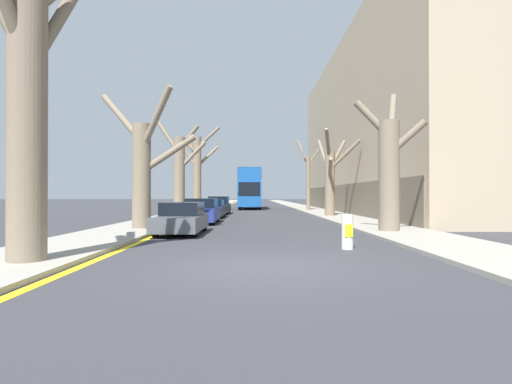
# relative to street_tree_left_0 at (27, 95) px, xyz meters

# --- Properties ---
(ground_plane) EXTENTS (300.00, 300.00, 0.00)m
(ground_plane) POSITION_rel_street_tree_left_0_xyz_m (5.45, -0.19, -3.91)
(ground_plane) COLOR #333338
(sidewalk_left) EXTENTS (3.12, 120.00, 0.12)m
(sidewalk_left) POSITION_rel_street_tree_left_0_xyz_m (-0.42, 49.81, -3.85)
(sidewalk_left) COLOR gray
(sidewalk_left) RESTS_ON ground
(sidewalk_right) EXTENTS (3.12, 120.00, 0.12)m
(sidewalk_right) POSITION_rel_street_tree_left_0_xyz_m (11.31, 49.81, -3.85)
(sidewalk_right) COLOR gray
(sidewalk_right) RESTS_ON ground
(building_facade_right) EXTENTS (10.08, 38.77, 15.18)m
(building_facade_right) POSITION_rel_street_tree_left_0_xyz_m (17.86, 27.57, 3.66)
(building_facade_right) COLOR tan
(building_facade_right) RESTS_ON ground
(kerb_line_stripe) EXTENTS (0.24, 120.00, 0.01)m
(kerb_line_stripe) POSITION_rel_street_tree_left_0_xyz_m (1.32, 49.81, -3.91)
(kerb_line_stripe) COLOR yellow
(kerb_line_stripe) RESTS_ON ground
(street_tree_left_0) EXTENTS (3.04, 3.61, 7.82)m
(street_tree_left_0) POSITION_rel_street_tree_left_0_xyz_m (0.00, 0.00, 0.00)
(street_tree_left_0) COLOR #7A6B56
(street_tree_left_0) RESTS_ON ground
(street_tree_left_1) EXTENTS (4.84, 2.91, 6.54)m
(street_tree_left_1) POSITION_rel_street_tree_left_0_xyz_m (0.15, 9.02, -1.02)
(street_tree_left_1) COLOR #7A6B56
(street_tree_left_1) RESTS_ON ground
(street_tree_left_2) EXTENTS (3.67, 1.49, 6.86)m
(street_tree_left_2) POSITION_rel_street_tree_left_0_xyz_m (0.03, 18.75, -0.75)
(street_tree_left_2) COLOR #7A6B56
(street_tree_left_2) RESTS_ON ground
(street_tree_left_3) EXTENTS (3.72, 2.90, 8.04)m
(street_tree_left_3) POSITION_rel_street_tree_left_0_xyz_m (-0.07, 28.31, 0.05)
(street_tree_left_3) COLOR #7A6B56
(street_tree_left_3) RESTS_ON ground
(street_tree_right_0) EXTENTS (2.88, 2.45, 6.23)m
(street_tree_right_0) POSITION_rel_street_tree_left_0_xyz_m (10.93, 7.62, -1.20)
(street_tree_right_0) COLOR #7A6B56
(street_tree_right_0) RESTS_ON ground
(street_tree_right_1) EXTENTS (2.68, 4.27, 6.29)m
(street_tree_right_1) POSITION_rel_street_tree_left_0_xyz_m (10.83, 19.93, -0.97)
(street_tree_right_1) COLOR #7A6B56
(street_tree_right_1) RESTS_ON ground
(street_tree_right_2) EXTENTS (2.55, 1.92, 7.37)m
(street_tree_right_2) POSITION_rel_street_tree_left_0_xyz_m (10.66, 30.97, -0.69)
(street_tree_right_2) COLOR #7A6B56
(street_tree_right_2) RESTS_ON ground
(double_decker_bus) EXTENTS (2.56, 10.43, 4.57)m
(double_decker_bus) POSITION_rel_street_tree_left_0_xyz_m (4.76, 37.69, -1.33)
(double_decker_bus) COLOR #19519E
(double_decker_bus) RESTS_ON ground
(parked_car_0) EXTENTS (1.77, 4.24, 1.31)m
(parked_car_0) POSITION_rel_street_tree_left_0_xyz_m (2.21, 7.48, -3.29)
(parked_car_0) COLOR #4C5156
(parked_car_0) RESTS_ON ground
(parked_car_1) EXTENTS (1.85, 4.45, 1.41)m
(parked_car_1) POSITION_rel_street_tree_left_0_xyz_m (2.21, 13.72, -3.24)
(parked_car_1) COLOR navy
(parked_car_1) RESTS_ON ground
(parked_car_2) EXTENTS (1.76, 4.51, 1.26)m
(parked_car_2) POSITION_rel_street_tree_left_0_xyz_m (2.21, 19.39, -3.31)
(parked_car_2) COLOR black
(parked_car_2) RESTS_ON ground
(parked_car_3) EXTENTS (1.85, 4.26, 1.49)m
(parked_car_3) POSITION_rel_street_tree_left_0_xyz_m (2.21, 24.95, -3.22)
(parked_car_3) COLOR black
(parked_car_3) RESTS_ON ground
(traffic_bollard) EXTENTS (0.34, 0.35, 1.03)m
(traffic_bollard) POSITION_rel_street_tree_left_0_xyz_m (8.00, 2.69, -3.40)
(traffic_bollard) COLOR white
(traffic_bollard) RESTS_ON ground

